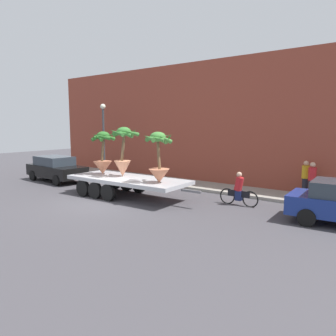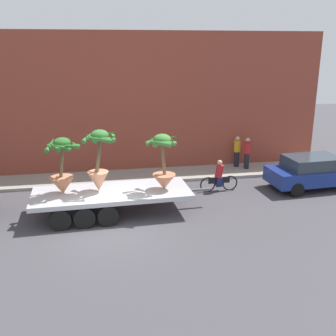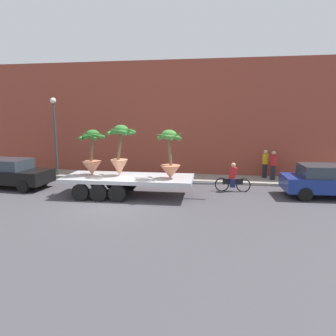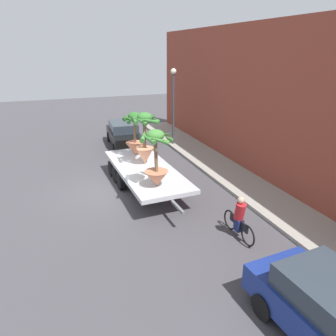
% 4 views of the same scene
% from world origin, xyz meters
% --- Properties ---
extents(ground_plane, '(60.00, 60.00, 0.00)m').
position_xyz_m(ground_plane, '(0.00, 0.00, 0.00)').
color(ground_plane, '#423F44').
extents(sidewalk, '(24.00, 2.20, 0.15)m').
position_xyz_m(sidewalk, '(0.00, 6.10, 0.07)').
color(sidewalk, gray).
rests_on(sidewalk, ground).
extents(building_facade, '(24.00, 1.20, 7.34)m').
position_xyz_m(building_facade, '(0.00, 7.80, 3.67)').
color(building_facade, brown).
rests_on(building_facade, ground).
extents(flatbed_trailer, '(7.34, 2.65, 0.98)m').
position_xyz_m(flatbed_trailer, '(-0.08, 1.61, 0.77)').
color(flatbed_trailer, '#B7BABF').
rests_on(flatbed_trailer, ground).
extents(potted_palm_rear, '(1.47, 1.40, 2.49)m').
position_xyz_m(potted_palm_rear, '(-0.26, 1.77, 2.22)').
color(potted_palm_rear, tan).
rests_on(potted_palm_rear, flatbed_trailer).
extents(potted_palm_middle, '(1.39, 1.46, 2.30)m').
position_xyz_m(potted_palm_middle, '(2.26, 1.48, 2.05)').
color(potted_palm_middle, '#C17251').
rests_on(potted_palm_middle, flatbed_trailer).
extents(potted_palm_front, '(1.36, 1.39, 2.26)m').
position_xyz_m(potted_palm_front, '(-1.69, 1.68, 1.99)').
color(potted_palm_front, '#C17251').
rests_on(potted_palm_front, flatbed_trailer).
extents(cyclist, '(1.84, 0.35, 1.54)m').
position_xyz_m(cyclist, '(5.25, 3.45, 0.67)').
color(cyclist, black).
rests_on(cyclist, ground).
extents(trailing_car, '(4.52, 2.13, 1.58)m').
position_xyz_m(trailing_car, '(-6.76, 2.22, 0.83)').
color(trailing_car, black).
rests_on(trailing_car, ground).
extents(pedestrian_near_gate, '(0.36, 0.36, 1.71)m').
position_xyz_m(pedestrian_near_gate, '(7.66, 6.18, 1.04)').
color(pedestrian_near_gate, black).
rests_on(pedestrian_near_gate, sidewalk).
extents(pedestrian_far_left, '(0.36, 0.36, 1.71)m').
position_xyz_m(pedestrian_far_left, '(7.24, 6.64, 1.04)').
color(pedestrian_far_left, black).
rests_on(pedestrian_far_left, sidewalk).
extents(street_lamp, '(0.36, 0.36, 4.83)m').
position_xyz_m(street_lamp, '(-5.66, 5.30, 3.23)').
color(street_lamp, '#383D42').
rests_on(street_lamp, sidewalk).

